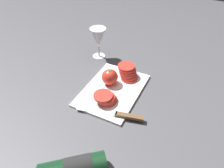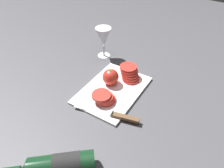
# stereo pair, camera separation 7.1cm
# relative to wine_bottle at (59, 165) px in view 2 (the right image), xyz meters

# --- Properties ---
(ground_plane) EXTENTS (3.00, 3.00, 0.00)m
(ground_plane) POSITION_rel_wine_bottle_xyz_m (0.42, 0.06, -0.04)
(ground_plane) COLOR #4C4C51
(cutting_board) EXTENTS (0.35, 0.24, 0.01)m
(cutting_board) POSITION_rel_wine_bottle_xyz_m (0.43, 0.07, -0.03)
(cutting_board) COLOR white
(cutting_board) RESTS_ON ground_plane
(wine_bottle) EXTENTS (0.25, 0.28, 0.08)m
(wine_bottle) POSITION_rel_wine_bottle_xyz_m (0.00, 0.00, 0.00)
(wine_bottle) COLOR #14381E
(wine_bottle) RESTS_ON ground_plane
(wine_glass) EXTENTS (0.09, 0.09, 0.17)m
(wine_glass) POSITION_rel_wine_bottle_xyz_m (0.66, 0.26, 0.08)
(wine_glass) COLOR silver
(wine_glass) RESTS_ON ground_plane
(whole_tomato) EXTENTS (0.08, 0.08, 0.08)m
(whole_tomato) POSITION_rel_wine_bottle_xyz_m (0.46, 0.09, 0.01)
(whole_tomato) COLOR red
(whole_tomato) RESTS_ON cutting_board
(knife) EXTENTS (0.08, 0.28, 0.01)m
(knife) POSITION_rel_wine_bottle_xyz_m (0.30, -0.05, -0.02)
(knife) COLOR silver
(knife) RESTS_ON cutting_board
(tomato_slice_stack_near) EXTENTS (0.10, 0.10, 0.04)m
(tomato_slice_stack_near) POSITION_rel_wine_bottle_xyz_m (0.34, 0.05, -0.01)
(tomato_slice_stack_near) COLOR red
(tomato_slice_stack_near) RESTS_ON cutting_board
(tomato_slice_stack_far) EXTENTS (0.10, 0.11, 0.06)m
(tomato_slice_stack_far) POSITION_rel_wine_bottle_xyz_m (0.54, 0.04, 0.00)
(tomato_slice_stack_far) COLOR red
(tomato_slice_stack_far) RESTS_ON cutting_board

